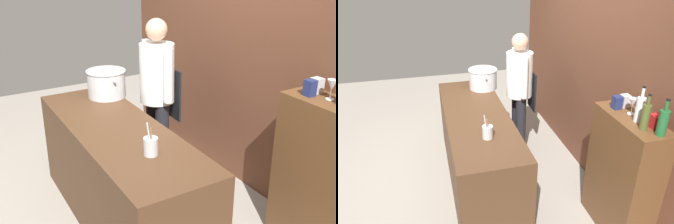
{
  "view_description": "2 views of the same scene",
  "coord_description": "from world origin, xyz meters",
  "views": [
    {
      "loc": [
        2.79,
        -1.16,
        2.24
      ],
      "look_at": [
        0.28,
        0.31,
        1.07
      ],
      "focal_mm": 43.08,
      "sensor_mm": 36.0,
      "label": 1
    },
    {
      "loc": [
        3.18,
        -0.48,
        2.5
      ],
      "look_at": [
        0.3,
        0.27,
        1.03
      ],
      "focal_mm": 33.86,
      "sensor_mm": 36.0,
      "label": 2
    }
  ],
  "objects": [
    {
      "name": "ground_plane",
      "position": [
        0.0,
        0.0,
        0.0
      ],
      "size": [
        8.0,
        8.0,
        0.0
      ],
      "primitive_type": "plane",
      "color": "gray"
    },
    {
      "name": "brick_back_panel",
      "position": [
        0.0,
        1.4,
        1.5
      ],
      "size": [
        4.4,
        0.1,
        3.0
      ],
      "primitive_type": "cube",
      "color": "brown",
      "rests_on": "ground_plane"
    },
    {
      "name": "prep_counter",
      "position": [
        0.0,
        0.0,
        0.45
      ],
      "size": [
        2.15,
        0.7,
        0.9
      ],
      "primitive_type": "cube",
      "color": "#472D1C",
      "rests_on": "ground_plane"
    },
    {
      "name": "bar_cabinet",
      "position": [
        1.11,
        1.19,
        0.62
      ],
      "size": [
        0.76,
        0.32,
        1.25
      ],
      "primitive_type": "cube",
      "color": "brown",
      "rests_on": "ground_plane"
    },
    {
      "name": "chef",
      "position": [
        -0.53,
        0.67,
        0.96
      ],
      "size": [
        0.53,
        0.36,
        1.66
      ],
      "rotation": [
        0.0,
        0.0,
        3.13
      ],
      "color": "black",
      "rests_on": "ground_plane"
    },
    {
      "name": "stockpot_large",
      "position": [
        -0.76,
        0.23,
        1.03
      ],
      "size": [
        0.44,
        0.38,
        0.26
      ],
      "color": "#B7BABF",
      "rests_on": "prep_counter"
    },
    {
      "name": "utensil_crock",
      "position": [
        0.55,
        0.02,
        0.97
      ],
      "size": [
        0.1,
        0.1,
        0.26
      ],
      "color": "#B7BABF",
      "rests_on": "prep_counter"
    },
    {
      "name": "wine_bottle_clear",
      "position": [
        1.17,
        1.18,
        1.37
      ],
      "size": [
        0.07,
        0.07,
        0.32
      ],
      "color": "silver",
      "rests_on": "bar_cabinet"
    },
    {
      "name": "wine_bottle_green",
      "position": [
        1.42,
        1.22,
        1.36
      ],
      "size": [
        0.08,
        0.08,
        0.31
      ],
      "color": "#1E592D",
      "rests_on": "bar_cabinet"
    },
    {
      "name": "wine_bottle_olive",
      "position": [
        1.3,
        1.15,
        1.36
      ],
      "size": [
        0.07,
        0.07,
        0.3
      ],
      "color": "#475123",
      "rests_on": "bar_cabinet"
    },
    {
      "name": "wine_glass_short",
      "position": [
        1.04,
        1.22,
        1.35
      ],
      "size": [
        0.07,
        0.07,
        0.15
      ],
      "color": "silver",
      "rests_on": "bar_cabinet"
    },
    {
      "name": "spice_tin_silver",
      "position": [
        0.89,
        1.25,
        1.31
      ],
      "size": [
        0.08,
        0.08,
        0.11
      ],
      "primitive_type": "cube",
      "color": "#B2B2B7",
      "rests_on": "bar_cabinet"
    },
    {
      "name": "spice_tin_navy",
      "position": [
        0.91,
        1.15,
        1.31
      ],
      "size": [
        0.07,
        0.07,
        0.12
      ],
      "primitive_type": "cube",
      "color": "navy",
      "rests_on": "bar_cabinet"
    },
    {
      "name": "spice_tin_red",
      "position": [
        1.31,
        1.25,
        1.31
      ],
      "size": [
        0.08,
        0.08,
        0.12
      ],
      "primitive_type": "cube",
      "color": "red",
      "rests_on": "bar_cabinet"
    }
  ]
}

